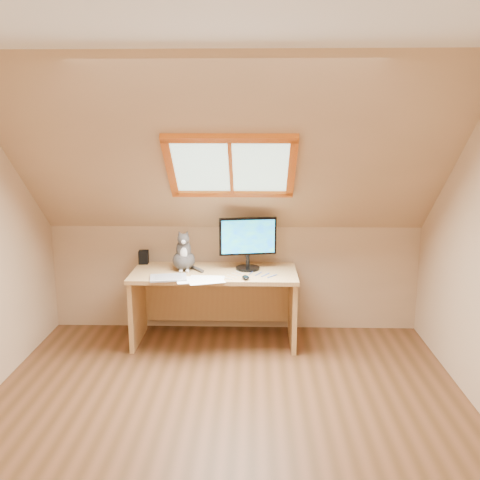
{
  "coord_description": "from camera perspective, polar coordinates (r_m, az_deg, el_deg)",
  "views": [
    {
      "loc": [
        0.19,
        -3.19,
        1.96
      ],
      "look_at": [
        0.07,
        1.0,
        1.04
      ],
      "focal_mm": 40.0,
      "sensor_mm": 36.0,
      "label": 1
    }
  ],
  "objects": [
    {
      "name": "mouse",
      "position": [
        4.51,
        0.61,
        -4.02
      ],
      "size": [
        0.08,
        0.12,
        0.03
      ],
      "primitive_type": "ellipsoid",
      "rotation": [
        0.0,
        0.0,
        0.2
      ],
      "color": "black",
      "rests_on": "desk"
    },
    {
      "name": "graphics_tablet",
      "position": [
        4.59,
        -7.66,
        -4.0
      ],
      "size": [
        0.34,
        0.27,
        0.01
      ],
      "primitive_type": "cube",
      "rotation": [
        0.0,
        0.0,
        0.17
      ],
      "color": "#B2B2B7",
      "rests_on": "desk"
    },
    {
      "name": "cables",
      "position": [
        4.64,
        1.16,
        -3.74
      ],
      "size": [
        0.51,
        0.26,
        0.01
      ],
      "color": "silver",
      "rests_on": "desk"
    },
    {
      "name": "room_shell",
      "position": [
        3.15,
        -1.88,
        2.7
      ],
      "size": [
        3.52,
        3.52,
        2.41
      ],
      "color": "tan",
      "rests_on": "ground"
    },
    {
      "name": "monitor",
      "position": [
        4.76,
        0.84,
        0.01
      ],
      "size": [
        0.51,
        0.22,
        0.47
      ],
      "color": "black",
      "rests_on": "desk"
    },
    {
      "name": "papers",
      "position": [
        4.53,
        -4.72,
        -4.2
      ],
      "size": [
        0.35,
        0.3,
        0.01
      ],
      "color": "white",
      "rests_on": "desk"
    },
    {
      "name": "ground",
      "position": [
        3.75,
        -1.63,
        -19.11
      ],
      "size": [
        3.5,
        3.5,
        0.0
      ],
      "primitive_type": "plane",
      "color": "brown",
      "rests_on": "ground"
    },
    {
      "name": "cat",
      "position": [
        4.8,
        -6.02,
        -1.66
      ],
      "size": [
        0.23,
        0.27,
        0.37
      ],
      "color": "#443E3C",
      "rests_on": "desk"
    },
    {
      "name": "desk",
      "position": [
        4.89,
        -2.67,
        -5.54
      ],
      "size": [
        1.46,
        0.64,
        0.67
      ],
      "color": "tan",
      "rests_on": "ground"
    },
    {
      "name": "desk_speaker",
      "position": [
        5.08,
        -10.24,
        -1.8
      ],
      "size": [
        0.09,
        0.09,
        0.12
      ],
      "primitive_type": "cube",
      "rotation": [
        0.0,
        0.0,
        0.05
      ],
      "color": "black",
      "rests_on": "desk"
    }
  ]
}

